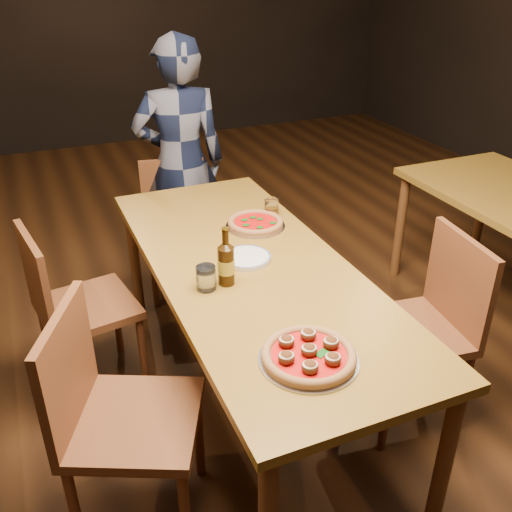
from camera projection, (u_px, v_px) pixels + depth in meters
name	position (u px, v px, depth m)	size (l,w,h in m)	color
ground	(252.00, 397.00, 2.82)	(9.00, 9.00, 0.00)	black
table_main	(252.00, 279.00, 2.50)	(0.80, 2.00, 0.75)	brown
chair_main_nw	(135.00, 420.00, 2.02)	(0.45, 0.45, 0.96)	brown
chair_main_sw	(87.00, 306.00, 2.71)	(0.43, 0.43, 0.92)	brown
chair_main_e	(411.00, 330.00, 2.51)	(0.44, 0.44, 0.94)	brown
chair_end	(177.00, 229.00, 3.53)	(0.40, 0.40, 0.85)	brown
pizza_meatball	(309.00, 355.00, 1.88)	(0.34, 0.34, 0.06)	#B7B7BF
pizza_margherita	(255.00, 223.00, 2.80)	(0.29, 0.29, 0.04)	#B7B7BF
plate_stack	(247.00, 258.00, 2.50)	(0.21, 0.21, 0.02)	white
beer_bottle	(226.00, 265.00, 2.29)	(0.07, 0.07, 0.24)	black
water_glass	(206.00, 278.00, 2.27)	(0.08, 0.08, 0.10)	white
amber_glass	(271.00, 208.00, 2.90)	(0.07, 0.07, 0.09)	#905D10
diner	(181.00, 164.00, 3.54)	(0.57, 0.37, 1.55)	black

